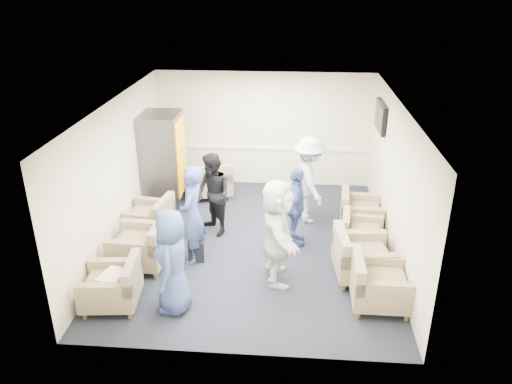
# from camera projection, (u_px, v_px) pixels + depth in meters

# --- Properties ---
(floor) EXTENTS (6.00, 6.00, 0.00)m
(floor) POSITION_uv_depth(u_px,v_px,m) (254.00, 244.00, 9.49)
(floor) COLOR black
(floor) RESTS_ON ground
(ceiling) EXTENTS (6.00, 6.00, 0.00)m
(ceiling) POSITION_uv_depth(u_px,v_px,m) (254.00, 104.00, 8.40)
(ceiling) COLOR white
(ceiling) RESTS_ON back_wall
(back_wall) EXTENTS (5.00, 0.02, 2.70)m
(back_wall) POSITION_uv_depth(u_px,v_px,m) (264.00, 130.00, 11.68)
(back_wall) COLOR beige
(back_wall) RESTS_ON floor
(front_wall) EXTENTS (5.00, 0.02, 2.70)m
(front_wall) POSITION_uv_depth(u_px,v_px,m) (234.00, 269.00, 6.21)
(front_wall) COLOR beige
(front_wall) RESTS_ON floor
(left_wall) EXTENTS (0.02, 6.00, 2.70)m
(left_wall) POSITION_uv_depth(u_px,v_px,m) (118.00, 174.00, 9.13)
(left_wall) COLOR beige
(left_wall) RESTS_ON floor
(right_wall) EXTENTS (0.02, 6.00, 2.70)m
(right_wall) POSITION_uv_depth(u_px,v_px,m) (395.00, 182.00, 8.77)
(right_wall) COLOR beige
(right_wall) RESTS_ON floor
(chair_rail) EXTENTS (4.98, 0.04, 0.06)m
(chair_rail) POSITION_uv_depth(u_px,v_px,m) (264.00, 148.00, 11.84)
(chair_rail) COLOR white
(chair_rail) RESTS_ON back_wall
(tv) EXTENTS (0.10, 1.00, 0.58)m
(tv) POSITION_uv_depth(u_px,v_px,m) (380.00, 117.00, 10.13)
(tv) COLOR black
(tv) RESTS_ON right_wall
(armchair_left_near) EXTENTS (0.90, 0.90, 0.66)m
(armchair_left_near) POSITION_uv_depth(u_px,v_px,m) (115.00, 287.00, 7.63)
(armchair_left_near) COLOR #897458
(armchair_left_near) RESTS_ON floor
(armchair_left_mid) EXTENTS (0.96, 0.96, 0.73)m
(armchair_left_mid) POSITION_uv_depth(u_px,v_px,m) (143.00, 247.00, 8.66)
(armchair_left_mid) COLOR #897458
(armchair_left_mid) RESTS_ON floor
(armchair_left_far) EXTENTS (0.95, 0.95, 0.67)m
(armchair_left_far) POSITION_uv_depth(u_px,v_px,m) (151.00, 219.00, 9.69)
(armchair_left_far) COLOR #897458
(armchair_left_far) RESTS_ON floor
(armchair_right_near) EXTENTS (0.88, 0.88, 0.70)m
(armchair_right_near) POSITION_uv_depth(u_px,v_px,m) (377.00, 285.00, 7.63)
(armchair_right_near) COLOR #897458
(armchair_right_near) RESTS_ON floor
(armchair_right_midnear) EXTENTS (1.00, 1.00, 0.73)m
(armchair_right_midnear) POSITION_uv_depth(u_px,v_px,m) (359.00, 258.00, 8.31)
(armchair_right_midnear) COLOR #897458
(armchair_right_midnear) RESTS_ON floor
(armchair_right_midfar) EXTENTS (0.83, 0.83, 0.60)m
(armchair_right_midfar) POSITION_uv_depth(u_px,v_px,m) (359.00, 234.00, 9.21)
(armchair_right_midfar) COLOR #897458
(armchair_right_midfar) RESTS_ON floor
(armchair_right_far) EXTENTS (0.88, 0.88, 0.66)m
(armchair_right_far) POSITION_uv_depth(u_px,v_px,m) (358.00, 213.00, 9.97)
(armchair_right_far) COLOR #897458
(armchair_right_far) RESTS_ON floor
(armchair_corner) EXTENTS (1.12, 1.12, 0.73)m
(armchair_corner) POSITION_uv_depth(u_px,v_px,m) (211.00, 182.00, 11.35)
(armchair_corner) COLOR #897458
(armchair_corner) RESTS_ON floor
(vending_machine) EXTENTS (0.83, 0.97, 2.05)m
(vending_machine) POSITION_uv_depth(u_px,v_px,m) (163.00, 160.00, 10.72)
(vending_machine) COLOR #4F5057
(vending_machine) RESTS_ON floor
(backpack) EXTENTS (0.31, 0.26, 0.46)m
(backpack) POSITION_uv_depth(u_px,v_px,m) (196.00, 249.00, 8.83)
(backpack) COLOR black
(backpack) RESTS_ON floor
(pillow) EXTENTS (0.42, 0.50, 0.12)m
(pillow) POSITION_uv_depth(u_px,v_px,m) (113.00, 278.00, 7.55)
(pillow) COLOR white
(pillow) RESTS_ON armchair_left_near
(person_front_left) EXTENTS (0.54, 0.81, 1.65)m
(person_front_left) POSITION_uv_depth(u_px,v_px,m) (172.00, 262.00, 7.36)
(person_front_left) COLOR #394C89
(person_front_left) RESTS_ON floor
(person_mid_left) EXTENTS (0.48, 0.69, 1.78)m
(person_mid_left) POSITION_uv_depth(u_px,v_px,m) (192.00, 215.00, 8.62)
(person_mid_left) COLOR #394C89
(person_mid_left) RESTS_ON floor
(person_back_left) EXTENTS (0.99, 1.01, 1.63)m
(person_back_left) POSITION_uv_depth(u_px,v_px,m) (213.00, 195.00, 9.57)
(person_back_left) COLOR black
(person_back_left) RESTS_ON floor
(person_back_right) EXTENTS (0.99, 1.31, 1.79)m
(person_back_right) POSITION_uv_depth(u_px,v_px,m) (309.00, 180.00, 10.03)
(person_back_right) COLOR silver
(person_back_right) RESTS_ON floor
(person_mid_right) EXTENTS (0.38, 0.90, 1.52)m
(person_mid_right) POSITION_uv_depth(u_px,v_px,m) (296.00, 207.00, 9.21)
(person_mid_right) COLOR #394C89
(person_mid_right) RESTS_ON floor
(person_front_right) EXTENTS (0.76, 1.73, 1.81)m
(person_front_right) POSITION_uv_depth(u_px,v_px,m) (277.00, 232.00, 8.04)
(person_front_right) COLOR silver
(person_front_right) RESTS_ON floor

